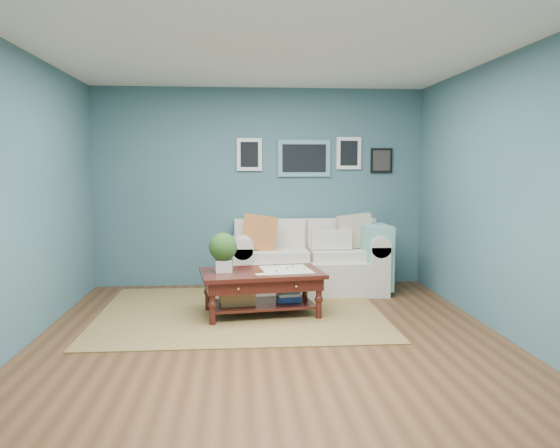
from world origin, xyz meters
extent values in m
plane|color=brown|center=(0.00, 0.00, 0.00)|extent=(5.00, 5.00, 0.00)
plane|color=white|center=(0.00, 0.00, 2.70)|extent=(5.00, 5.00, 0.00)
cube|color=#3D5A69|center=(0.00, 2.50, 1.35)|extent=(4.50, 0.02, 2.70)
cube|color=#3D5A69|center=(0.00, -2.50, 1.35)|extent=(4.50, 0.02, 2.70)
cube|color=#3D5A69|center=(-2.25, 0.00, 1.35)|extent=(0.02, 5.00, 2.70)
cube|color=#3D5A69|center=(2.25, 0.00, 1.35)|extent=(0.02, 5.00, 2.70)
cube|color=#5D939D|center=(0.61, 2.48, 1.75)|extent=(0.72, 0.03, 0.50)
cube|color=black|center=(0.61, 2.46, 1.75)|extent=(0.60, 0.01, 0.38)
cube|color=white|center=(-0.14, 2.48, 1.80)|extent=(0.34, 0.03, 0.44)
cube|color=white|center=(1.23, 2.48, 1.82)|extent=(0.34, 0.03, 0.44)
cube|color=black|center=(1.69, 2.48, 1.72)|extent=(0.30, 0.03, 0.34)
cube|color=brown|center=(-0.28, 1.02, 0.01)|extent=(3.12, 2.50, 0.01)
cube|color=silver|center=(0.61, 1.99, 0.22)|extent=(1.46, 0.91, 0.43)
cube|color=silver|center=(0.61, 2.34, 0.68)|extent=(1.92, 0.23, 0.49)
cube|color=silver|center=(-0.25, 1.99, 0.32)|extent=(0.25, 0.91, 0.64)
cube|color=silver|center=(1.46, 1.99, 0.32)|extent=(0.25, 0.91, 0.64)
cylinder|color=silver|center=(-0.25, 1.99, 0.64)|extent=(0.27, 0.91, 0.27)
cylinder|color=silver|center=(1.46, 1.99, 0.64)|extent=(0.27, 0.91, 0.27)
cube|color=silver|center=(0.22, 1.93, 0.50)|extent=(0.74, 0.58, 0.13)
cube|color=silver|center=(1.00, 1.93, 0.50)|extent=(0.74, 0.58, 0.13)
cube|color=silver|center=(0.22, 2.22, 0.75)|extent=(0.74, 0.12, 0.37)
cube|color=silver|center=(1.00, 2.22, 0.75)|extent=(0.74, 0.12, 0.37)
cube|color=#C14D25|center=(-0.03, 1.94, 0.79)|extent=(0.50, 0.18, 0.49)
cube|color=beige|center=(1.23, 2.01, 0.79)|extent=(0.49, 0.19, 0.48)
cube|color=beige|center=(0.90, 1.89, 0.70)|extent=(0.52, 0.12, 0.25)
cube|color=#81C4B7|center=(1.46, 1.87, 0.47)|extent=(0.35, 0.57, 0.82)
cube|color=#340D0C|center=(-0.05, 0.90, 0.47)|extent=(1.40, 0.93, 0.04)
cube|color=#340D0C|center=(-0.05, 0.90, 0.38)|extent=(1.31, 0.83, 0.13)
cube|color=#340D0C|center=(-0.05, 0.90, 0.12)|extent=(1.18, 0.71, 0.03)
sphere|color=gold|center=(-0.31, 0.51, 0.38)|extent=(0.03, 0.03, 0.03)
sphere|color=gold|center=(0.30, 0.59, 0.38)|extent=(0.03, 0.03, 0.03)
cylinder|color=#340D0C|center=(-0.58, 0.53, 0.22)|extent=(0.07, 0.07, 0.45)
cylinder|color=#340D0C|center=(0.55, 0.68, 0.22)|extent=(0.07, 0.07, 0.45)
cylinder|color=#340D0C|center=(-0.65, 1.12, 0.22)|extent=(0.07, 0.07, 0.45)
cylinder|color=#340D0C|center=(0.48, 1.27, 0.22)|extent=(0.07, 0.07, 0.45)
cube|color=silver|center=(-0.47, 0.90, 0.56)|extent=(0.20, 0.20, 0.13)
sphere|color=#274E19|center=(-0.47, 0.90, 0.77)|extent=(0.31, 0.31, 0.31)
cube|color=silver|center=(0.22, 0.94, 0.50)|extent=(0.59, 0.59, 0.01)
cube|color=#A0854E|center=(-0.32, 0.86, 0.25)|extent=(0.40, 0.31, 0.22)
cube|color=#264495|center=(0.25, 0.96, 0.20)|extent=(0.29, 0.23, 0.12)
camera|label=1|loc=(-0.31, -5.00, 1.63)|focal=35.00mm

